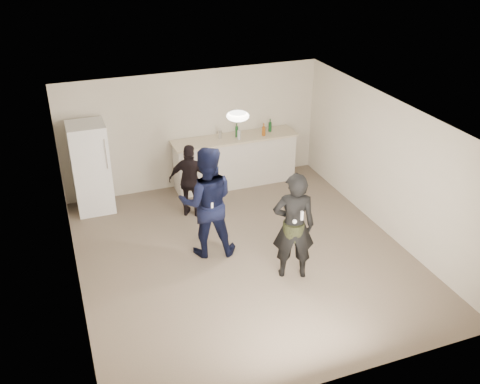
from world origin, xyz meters
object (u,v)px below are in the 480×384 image
object	(u,v)px
man	(207,202)
woman	(294,226)
shaker	(220,134)
spectator	(191,181)
fridge	(91,168)
counter	(235,162)

from	to	relation	value
man	woman	world-z (taller)	man
shaker	spectator	xyz separation A→B (m)	(-0.94, -1.04, -0.44)
fridge	woman	xyz separation A→B (m)	(2.73, -3.37, 0.02)
counter	fridge	world-z (taller)	fridge
shaker	spectator	distance (m)	1.47
shaker	woman	size ratio (longest dim) A/B	0.09
fridge	spectator	size ratio (longest dim) A/B	1.23
counter	fridge	distance (m)	3.02
counter	man	bearing A→B (deg)	-119.97
counter	woman	size ratio (longest dim) A/B	1.41
shaker	counter	bearing A→B (deg)	-12.74
man	woman	size ratio (longest dim) A/B	1.07
spectator	shaker	bearing A→B (deg)	-102.92
counter	spectator	bearing A→B (deg)	-142.22
man	spectator	xyz separation A→B (m)	(0.09, 1.36, -0.25)
fridge	spectator	bearing A→B (deg)	-27.20
man	spectator	distance (m)	1.38
man	spectator	bearing A→B (deg)	-79.74
shaker	woman	bearing A→B (deg)	-89.27
shaker	woman	xyz separation A→B (m)	(0.04, -3.51, -0.25)
woman	spectator	distance (m)	2.67
fridge	woman	bearing A→B (deg)	-50.97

